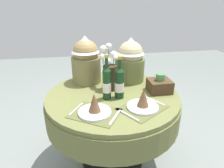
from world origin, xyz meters
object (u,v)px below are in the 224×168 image
at_px(wine_bottle_left, 107,83).
at_px(woven_basket_side_right, 160,85).
at_px(gift_tub_back_left, 86,58).
at_px(gift_tub_back_right, 130,58).
at_px(wine_bottle_centre, 119,83).
at_px(place_setting_right, 143,103).
at_px(place_setting_left, 95,108).
at_px(dining_table, 113,109).
at_px(flower_vase, 109,71).

xyz_separation_m(wine_bottle_left, woven_basket_side_right, (0.48, 0.05, -0.08)).
bearing_deg(woven_basket_side_right, gift_tub_back_left, 151.43).
bearing_deg(gift_tub_back_right, gift_tub_back_left, 175.16).
height_order(gift_tub_back_left, woven_basket_side_right, gift_tub_back_left).
xyz_separation_m(gift_tub_back_left, woven_basket_side_right, (0.62, -0.34, -0.18)).
xyz_separation_m(wine_bottle_centre, gift_tub_back_right, (0.18, 0.36, 0.09)).
xyz_separation_m(place_setting_right, woven_basket_side_right, (0.23, 0.26, 0.01)).
relative_size(place_setting_left, place_setting_right, 1.00).
xyz_separation_m(place_setting_left, gift_tub_back_left, (-0.02, 0.61, 0.19)).
bearing_deg(wine_bottle_centre, gift_tub_back_right, 63.27).
bearing_deg(gift_tub_back_left, dining_table, -57.18).
height_order(dining_table, wine_bottle_centre, wine_bottle_centre).
bearing_deg(flower_vase, dining_table, -84.64).
bearing_deg(wine_bottle_left, wine_bottle_centre, -0.05).
relative_size(place_setting_left, gift_tub_back_right, 0.99).
xyz_separation_m(flower_vase, wine_bottle_left, (-0.05, -0.19, -0.03)).
distance_m(flower_vase, woven_basket_side_right, 0.46).
bearing_deg(place_setting_right, gift_tub_back_right, 85.88).
xyz_separation_m(dining_table, flower_vase, (-0.01, 0.11, 0.32)).
distance_m(place_setting_right, gift_tub_back_right, 0.59).
bearing_deg(dining_table, woven_basket_side_right, -3.00).
distance_m(wine_bottle_centre, woven_basket_side_right, 0.38).
distance_m(place_setting_left, gift_tub_back_left, 0.64).
xyz_separation_m(dining_table, place_setting_right, (0.18, -0.28, 0.20)).
bearing_deg(wine_bottle_left, place_setting_left, -119.01).
bearing_deg(place_setting_right, flower_vase, 116.42).
height_order(dining_table, gift_tub_back_right, gift_tub_back_right).
bearing_deg(gift_tub_back_left, flower_vase, -46.95).
xyz_separation_m(place_setting_left, wine_bottle_centre, (0.22, 0.22, 0.09)).
xyz_separation_m(gift_tub_back_left, gift_tub_back_right, (0.43, -0.04, -0.01)).
bearing_deg(gift_tub_back_left, wine_bottle_centre, -57.85).
bearing_deg(flower_vase, woven_basket_side_right, -17.01).
distance_m(wine_bottle_centre, gift_tub_back_right, 0.41).
relative_size(place_setting_left, flower_vase, 1.03).
height_order(flower_vase, gift_tub_back_right, gift_tub_back_right).
xyz_separation_m(wine_bottle_centre, woven_basket_side_right, (0.37, 0.06, -0.07)).
height_order(place_setting_right, wine_bottle_centre, wine_bottle_centre).
relative_size(place_setting_right, woven_basket_side_right, 2.18).
bearing_deg(dining_table, place_setting_right, -56.84).
distance_m(gift_tub_back_left, woven_basket_side_right, 0.73).
height_order(place_setting_right, wine_bottle_left, wine_bottle_left).
bearing_deg(woven_basket_side_right, flower_vase, 162.99).
height_order(dining_table, place_setting_left, place_setting_left).
height_order(flower_vase, woven_basket_side_right, flower_vase).
xyz_separation_m(wine_bottle_left, gift_tub_back_left, (-0.14, 0.39, 0.10)).
bearing_deg(wine_bottle_centre, flower_vase, 106.05).
relative_size(gift_tub_back_left, woven_basket_side_right, 2.31).
relative_size(wine_bottle_left, gift_tub_back_left, 0.83).
distance_m(dining_table, flower_vase, 0.34).
relative_size(place_setting_left, wine_bottle_left, 1.14).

